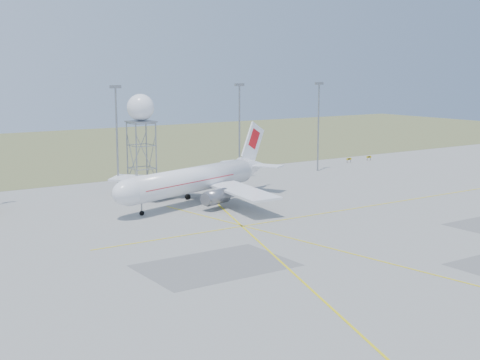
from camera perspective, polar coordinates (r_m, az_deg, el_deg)
ground at (r=83.27m, az=15.47°, el=-7.28°), size 400.00×400.00×0.00m
grass_strip at (r=202.15m, az=-16.26°, el=2.42°), size 400.00×120.00×0.03m
mast_b at (r=128.44m, az=-10.48°, el=4.21°), size 2.20×0.50×20.50m
mast_c at (r=141.97m, az=-0.05°, el=4.85°), size 2.20×0.50×20.50m
mast_d at (r=155.33m, az=6.71°, el=5.19°), size 2.20×0.50×20.50m
taxi_sign_near at (r=171.34m, az=9.29°, el=1.77°), size 1.60×0.17×1.20m
taxi_sign_far at (r=176.19m, az=10.94°, el=1.93°), size 1.60×0.17×1.20m
airliner_main at (r=117.97m, az=-3.90°, el=-0.01°), size 38.63×36.50×13.42m
radar_tower at (r=130.29m, az=-8.43°, el=3.66°), size 5.19×5.19×18.79m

